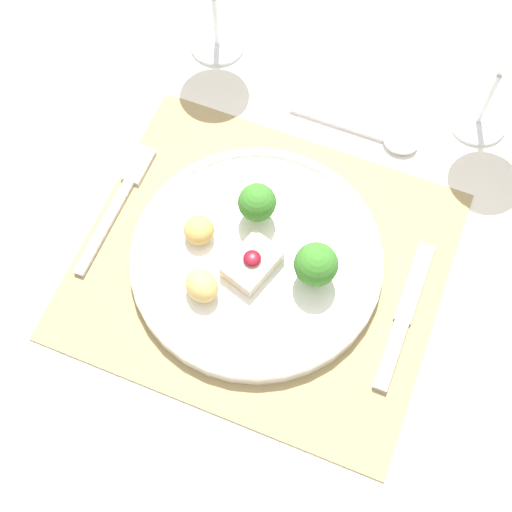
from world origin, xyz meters
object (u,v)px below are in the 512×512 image
Objects in this scene: knife at (401,324)px; wine_glass_near at (509,57)px; fork at (120,199)px; dinner_plate at (257,258)px; spoon at (382,137)px.

wine_glass_near is at bearing 90.48° from knife.
wine_glass_near reaches higher than fork.
knife is at bearing -3.67° from fork.
spoon is at bearing 69.52° from dinner_plate.
spoon is at bearing 115.00° from knife.
dinner_plate is 0.37m from wine_glass_near.
wine_glass_near is at bearing 36.87° from fork.
fork is 0.48m from wine_glass_near.
dinner_plate is 1.72× the size of spoon.
fork is 1.09× the size of spoon.
dinner_plate is 1.70× the size of wine_glass_near.
wine_glass_near is (0.19, 0.29, 0.11)m from dinner_plate.
wine_glass_near is (0.11, 0.07, 0.12)m from spoon.
spoon reaches higher than knife.
wine_glass_near reaches higher than knife.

